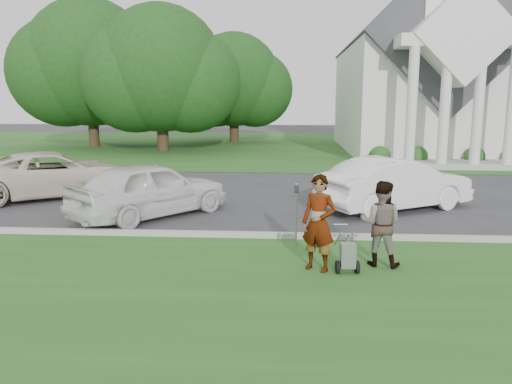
# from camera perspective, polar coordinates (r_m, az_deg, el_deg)

# --- Properties ---
(ground) EXTENTS (120.00, 120.00, 0.00)m
(ground) POSITION_cam_1_polar(r_m,az_deg,el_deg) (12.08, 0.85, -6.01)
(ground) COLOR #333335
(ground) RESTS_ON ground
(grass_strip) EXTENTS (80.00, 7.00, 0.01)m
(grass_strip) POSITION_cam_1_polar(r_m,az_deg,el_deg) (9.24, -0.14, -11.24)
(grass_strip) COLOR #235A1E
(grass_strip) RESTS_ON ground
(church_lawn) EXTENTS (80.00, 30.00, 0.01)m
(church_lawn) POSITION_cam_1_polar(r_m,az_deg,el_deg) (38.72, 2.93, 5.36)
(church_lawn) COLOR #235A1E
(church_lawn) RESTS_ON ground
(curb) EXTENTS (80.00, 0.18, 0.15)m
(curb) POSITION_cam_1_polar(r_m,az_deg,el_deg) (12.58, 0.98, -4.97)
(curb) COLOR #9E9E93
(curb) RESTS_ON ground
(church) EXTENTS (9.19, 19.00, 24.10)m
(church) POSITION_cam_1_polar(r_m,az_deg,el_deg) (35.77, 17.94, 13.98)
(church) COLOR white
(church) RESTS_ON ground
(tree_left) EXTENTS (10.63, 8.40, 9.71)m
(tree_left) POSITION_cam_1_polar(r_m,az_deg,el_deg) (34.68, -10.85, 13.05)
(tree_left) COLOR #332316
(tree_left) RESTS_ON ground
(tree_far) EXTENTS (11.64, 9.20, 10.73)m
(tree_far) POSITION_cam_1_polar(r_m,az_deg,el_deg) (39.43, -18.45, 13.22)
(tree_far) COLOR #332316
(tree_far) RESTS_ON ground
(tree_back) EXTENTS (9.61, 7.60, 8.89)m
(tree_back) POSITION_cam_1_polar(r_m,az_deg,el_deg) (41.83, -2.57, 12.21)
(tree_back) COLOR #332316
(tree_back) RESTS_ON ground
(striping_cart) EXTENTS (0.48, 0.93, 0.84)m
(striping_cart) POSITION_cam_1_polar(r_m,az_deg,el_deg) (10.18, 10.42, -7.22)
(striping_cart) COLOR black
(striping_cart) RESTS_ON ground
(person_left) EXTENTS (0.85, 0.75, 1.96)m
(person_left) POSITION_cam_1_polar(r_m,az_deg,el_deg) (10.09, 7.18, -3.62)
(person_left) COLOR #999999
(person_left) RESTS_ON ground
(person_right) EXTENTS (1.03, 0.90, 1.79)m
(person_right) POSITION_cam_1_polar(r_m,az_deg,el_deg) (10.66, 14.05, -3.58)
(person_right) COLOR #999999
(person_right) RESTS_ON ground
(parking_meter_near) EXTENTS (0.11, 0.10, 1.51)m
(parking_meter_near) POSITION_cam_1_polar(r_m,az_deg,el_deg) (11.74, 4.63, -1.74)
(parking_meter_near) COLOR #93969B
(parking_meter_near) RESTS_ON ground
(car_a) EXTENTS (6.34, 5.52, 1.62)m
(car_a) POSITION_cam_1_polar(r_m,az_deg,el_deg) (19.31, -22.11, 1.91)
(car_a) COLOR beige
(car_a) RESTS_ON ground
(car_b) EXTENTS (4.61, 5.01, 1.66)m
(car_b) POSITION_cam_1_polar(r_m,az_deg,el_deg) (15.08, -12.01, 0.32)
(car_b) COLOR white
(car_b) RESTS_ON ground
(car_d) EXTENTS (5.24, 4.07, 1.66)m
(car_d) POSITION_cam_1_polar(r_m,az_deg,el_deg) (16.27, 15.65, 0.89)
(car_d) COLOR white
(car_d) RESTS_ON ground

